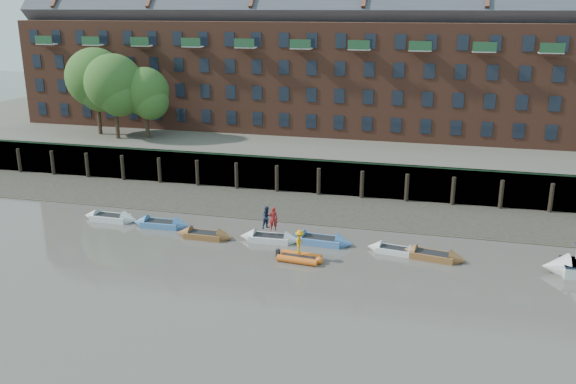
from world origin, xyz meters
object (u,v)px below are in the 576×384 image
(person_rower_a, at_px, (273,219))
(person_rib_crew, at_px, (300,242))
(rowboat_6, at_px, (432,256))
(rowboat_1, at_px, (161,224))
(rowboat_5, at_px, (395,250))
(rowboat_3, at_px, (270,238))
(person_rower_b, at_px, (267,218))
(rowboat_0, at_px, (111,218))
(rowboat_4, at_px, (320,240))
(rowboat_2, at_px, (205,235))
(rib_tender, at_px, (301,258))

(person_rower_a, xyz_separation_m, person_rib_crew, (2.70, -2.89, -0.46))
(rowboat_6, relative_size, person_rower_a, 2.66)
(rowboat_1, distance_m, rowboat_5, 18.47)
(rowboat_3, height_order, person_rower_b, person_rower_b)
(rowboat_6, relative_size, person_rib_crew, 2.81)
(rowboat_0, bearing_deg, person_rower_b, -2.63)
(rowboat_3, height_order, rowboat_4, rowboat_4)
(rowboat_3, xyz_separation_m, rowboat_4, (3.71, 0.50, 0.01))
(rowboat_4, distance_m, person_rower_a, 3.83)
(rowboat_2, relative_size, rowboat_5, 1.10)
(rowboat_0, relative_size, person_rib_crew, 2.84)
(person_rower_a, xyz_separation_m, person_rower_b, (-0.54, 0.25, -0.05))
(rib_tender, xyz_separation_m, person_rower_a, (-2.84, 2.99, 1.58))
(rowboat_3, height_order, rib_tender, rowboat_3)
(person_rower_a, distance_m, person_rib_crew, 3.99)
(person_rower_a, bearing_deg, rowboat_2, -6.96)
(rowboat_3, bearing_deg, rowboat_5, -1.26)
(rowboat_3, height_order, person_rower_a, person_rower_a)
(rowboat_0, height_order, person_rower_a, person_rower_a)
(rowboat_4, relative_size, person_rib_crew, 2.96)
(rowboat_3, bearing_deg, person_rower_b, 134.84)
(rowboat_1, height_order, person_rower_b, person_rower_b)
(rowboat_1, bearing_deg, person_rower_a, -6.86)
(rowboat_4, xyz_separation_m, rowboat_6, (8.13, -0.83, -0.02))
(rowboat_4, distance_m, person_rib_crew, 3.63)
(person_rower_b, bearing_deg, rowboat_6, -55.85)
(rowboat_3, height_order, rowboat_6, rowboat_3)
(rib_tender, bearing_deg, rowboat_4, 85.36)
(person_rower_b, bearing_deg, rowboat_4, -49.68)
(rowboat_6, height_order, person_rower_a, person_rower_a)
(person_rib_crew, bearing_deg, rowboat_3, 45.34)
(rowboat_3, distance_m, person_rower_b, 1.58)
(rib_tender, height_order, person_rib_crew, person_rib_crew)
(rowboat_1, xyz_separation_m, rowboat_6, (21.08, -1.17, -0.01))
(rowboat_2, height_order, person_rower_a, person_rower_a)
(rowboat_2, distance_m, rowboat_4, 8.77)
(rowboat_1, bearing_deg, rowboat_0, 174.20)
(person_rower_a, bearing_deg, rowboat_1, -18.45)
(rowboat_1, bearing_deg, rowboat_6, -5.10)
(person_rower_a, bearing_deg, person_rower_b, -38.69)
(rowboat_1, xyz_separation_m, rib_tender, (12.33, -3.81, -0.01))
(rowboat_0, bearing_deg, rowboat_6, -2.23)
(rowboat_6, relative_size, person_rower_b, 2.80)
(rowboat_1, relative_size, rowboat_6, 1.00)
(rowboat_1, height_order, rowboat_5, rowboat_1)
(rowboat_0, height_order, rowboat_4, rowboat_4)
(rowboat_4, bearing_deg, person_rower_b, -173.10)
(rowboat_1, relative_size, rowboat_2, 1.06)
(rowboat_5, distance_m, person_rib_crew, 7.01)
(rowboat_4, bearing_deg, person_rib_crew, -99.04)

